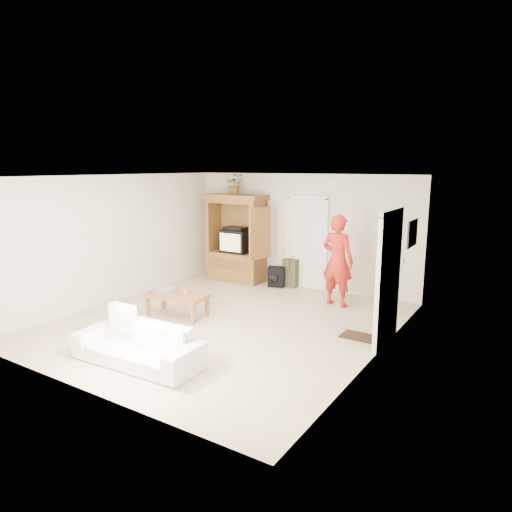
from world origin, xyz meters
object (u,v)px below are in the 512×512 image
at_px(armoire, 237,244).
at_px(coffee_table, 177,297).
at_px(sofa, 138,345).
at_px(man, 338,261).

bearing_deg(armoire, coffee_table, -77.90).
height_order(armoire, sofa, armoire).
relative_size(man, sofa, 0.96).
distance_m(man, sofa, 4.36).
xyz_separation_m(armoire, man, (2.86, -0.62, 0.01)).
distance_m(sofa, coffee_table, 2.11).
relative_size(armoire, coffee_table, 1.73).
xyz_separation_m(man, coffee_table, (-2.25, -2.23, -0.55)).
relative_size(man, coffee_table, 1.52).
bearing_deg(man, sofa, 79.76).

